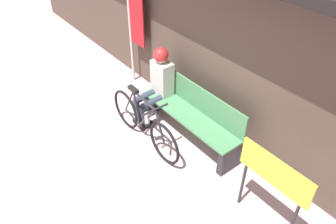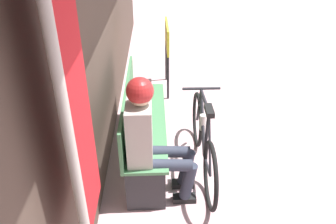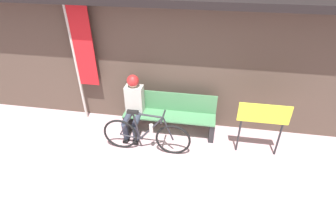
# 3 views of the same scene
# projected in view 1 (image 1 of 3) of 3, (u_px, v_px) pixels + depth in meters

# --- Properties ---
(ground_plane) EXTENTS (24.00, 24.00, 0.00)m
(ground_plane) POSITION_uv_depth(u_px,v_px,m) (40.00, 195.00, 4.23)
(ground_plane) COLOR #C69EA3
(storefront_wall) EXTENTS (12.00, 0.56, 3.20)m
(storefront_wall) POSITION_uv_depth(u_px,v_px,m) (202.00, 20.00, 4.53)
(storefront_wall) COLOR #4C3D33
(storefront_wall) RESTS_ON ground_plane
(park_bench_near) EXTENTS (1.81, 0.42, 0.84)m
(park_bench_near) POSITION_uv_depth(u_px,v_px,m) (191.00, 115.00, 4.89)
(park_bench_near) COLOR #477F51
(park_bench_near) RESTS_ON ground_plane
(bicycle) EXTENTS (1.63, 0.40, 0.87)m
(bicycle) POSITION_uv_depth(u_px,v_px,m) (144.00, 123.00, 4.80)
(bicycle) COLOR black
(bicycle) RESTS_ON ground_plane
(person_seated) EXTENTS (0.34, 0.63, 1.24)m
(person_seated) POSITION_uv_depth(u_px,v_px,m) (157.00, 81.00, 5.08)
(person_seated) COLOR #2D3342
(person_seated) RESTS_ON ground_plane
(banner_pole) EXTENTS (0.45, 0.05, 2.39)m
(banner_pole) POSITION_uv_depth(u_px,v_px,m) (134.00, 8.00, 5.43)
(banner_pole) COLOR #B7B2A8
(banner_pole) RESTS_ON ground_plane
(signboard) EXTENTS (0.87, 0.04, 1.04)m
(signboard) POSITION_uv_depth(u_px,v_px,m) (273.00, 178.00, 3.44)
(signboard) COLOR #232326
(signboard) RESTS_ON ground_plane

